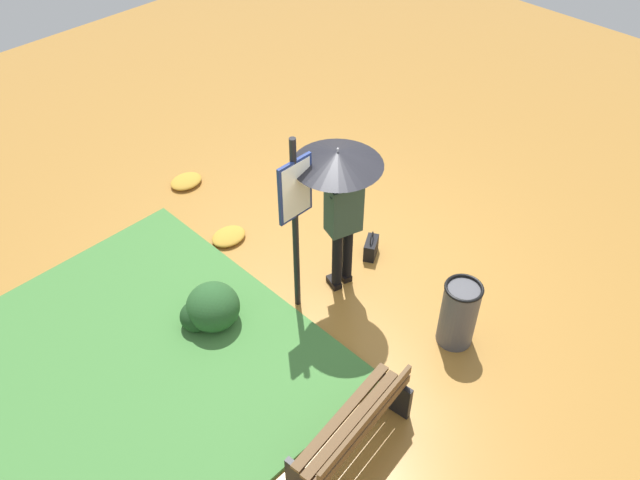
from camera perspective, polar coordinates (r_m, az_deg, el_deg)
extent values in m
plane|color=#B27A33|center=(8.02, 3.05, -3.24)|extent=(18.00, 18.00, 0.00)
cube|color=#47843D|center=(7.25, -20.14, -13.24)|extent=(4.80, 4.00, 0.05)
cylinder|color=black|center=(7.69, 2.43, -1.16)|extent=(0.12, 0.12, 0.86)
cylinder|color=black|center=(7.60, 1.50, -1.82)|extent=(0.12, 0.12, 0.86)
cube|color=black|center=(7.98, 2.14, -3.07)|extent=(0.17, 0.24, 0.08)
cube|color=black|center=(7.89, 1.24, -3.73)|extent=(0.17, 0.24, 0.08)
cube|color=#334738|center=(7.15, 2.11, 2.87)|extent=(0.43, 0.34, 0.64)
sphere|color=#8C664C|center=(6.87, 2.20, 5.85)|extent=(0.20, 0.20, 0.20)
ellipsoid|color=black|center=(6.85, 2.21, 6.05)|extent=(0.20, 0.20, 0.15)
cylinder|color=#334738|center=(7.16, 3.18, 5.03)|extent=(0.18, 0.13, 0.18)
cylinder|color=#334738|center=(7.09, 2.93, 5.51)|extent=(0.24, 0.11, 0.33)
cube|color=black|center=(6.94, 2.59, 6.09)|extent=(0.07, 0.04, 0.14)
cylinder|color=#334738|center=(6.90, 1.26, 3.80)|extent=(0.11, 0.10, 0.09)
cylinder|color=#334738|center=(6.85, 1.42, 4.40)|extent=(0.10, 0.09, 0.23)
cylinder|color=#A5A5AD|center=(6.67, 1.54, 6.56)|extent=(0.02, 0.02, 0.41)
cone|color=black|center=(6.61, 1.56, 7.23)|extent=(0.96, 0.96, 0.16)
sphere|color=#A5A5AD|center=(6.55, 1.57, 8.02)|extent=(0.02, 0.02, 0.02)
cylinder|color=black|center=(6.91, -2.18, 0.91)|extent=(0.07, 0.07, 2.30)
cube|color=navy|center=(6.55, -2.21, 4.48)|extent=(0.44, 0.04, 0.70)
cube|color=silver|center=(6.54, -2.09, 4.40)|extent=(0.38, 0.01, 0.64)
cube|color=black|center=(8.24, 4.51, -0.69)|extent=(0.33, 0.27, 0.24)
torus|color=black|center=(8.13, 4.57, 0.14)|extent=(0.16, 0.10, 0.18)
cube|color=black|center=(6.67, 6.60, -13.46)|extent=(0.10, 0.36, 0.44)
cube|color=brown|center=(6.23, 2.00, -15.10)|extent=(1.40, 0.27, 0.04)
cube|color=brown|center=(6.19, 2.84, -15.75)|extent=(1.40, 0.27, 0.04)
cube|color=brown|center=(6.15, 3.70, -16.40)|extent=(1.40, 0.27, 0.04)
cube|color=brown|center=(6.05, 4.10, -16.18)|extent=(1.39, 0.21, 0.10)
cube|color=brown|center=(5.93, 4.17, -15.47)|extent=(1.39, 0.21, 0.10)
cylinder|color=#4C4C51|center=(7.21, 12.09, -6.45)|extent=(0.40, 0.40, 0.80)
torus|color=black|center=(6.91, 12.57, -4.16)|extent=(0.42, 0.42, 0.04)
ellipsoid|color=#285628|center=(7.40, -9.40, -5.81)|extent=(0.61, 0.61, 0.55)
ellipsoid|color=#1E421E|center=(7.46, -10.85, -6.63)|extent=(0.36, 0.36, 0.36)
ellipsoid|color=gold|center=(9.60, -11.70, 5.09)|extent=(0.47, 0.38, 0.10)
ellipsoid|color=gold|center=(8.56, -8.04, 0.33)|extent=(0.47, 0.37, 0.10)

